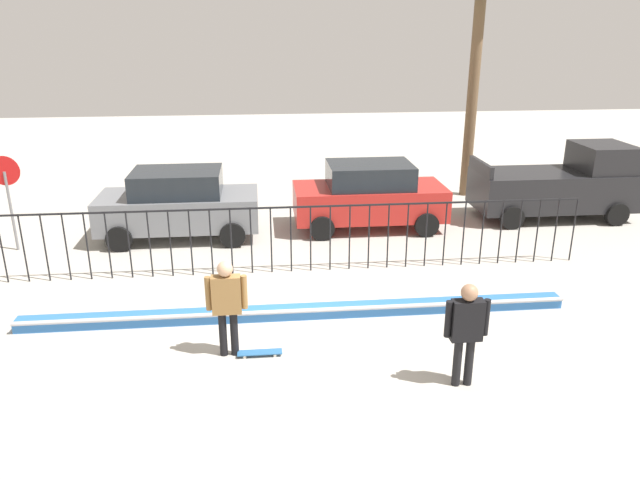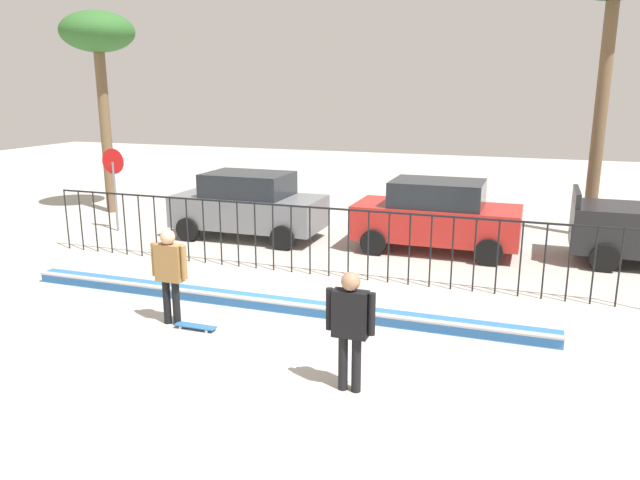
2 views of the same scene
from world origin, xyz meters
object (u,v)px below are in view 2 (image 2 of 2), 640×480
(parked_car_red, at_px, (436,215))
(palm_tree_short, at_px, (98,40))
(skateboard, at_px, (195,326))
(parked_car_gray, at_px, (249,205))
(camera_operator, at_px, (350,321))
(skateboarder, at_px, (169,268))
(stop_sign, at_px, (114,178))

(parked_car_red, relative_size, palm_tree_short, 0.64)
(skateboard, distance_m, parked_car_red, 7.70)
(skateboard, relative_size, parked_car_gray, 0.19)
(palm_tree_short, bearing_deg, camera_operator, -39.68)
(camera_operator, relative_size, palm_tree_short, 0.27)
(skateboarder, bearing_deg, skateboard, 13.41)
(palm_tree_short, bearing_deg, stop_sign, -49.08)
(parked_car_red, bearing_deg, skateboarder, -120.14)
(parked_car_gray, bearing_deg, palm_tree_short, 164.00)
(camera_operator, distance_m, parked_car_gray, 9.56)
(palm_tree_short, bearing_deg, skateboard, -45.22)
(parked_car_gray, xyz_separation_m, stop_sign, (-4.17, -0.56, 0.64))
(parked_car_gray, relative_size, parked_car_red, 1.00)
(skateboard, bearing_deg, parked_car_red, 44.33)
(parked_car_red, bearing_deg, stop_sign, -176.06)
(stop_sign, bearing_deg, skateboarder, -45.94)
(skateboarder, height_order, skateboard, skateboarder)
(skateboarder, height_order, palm_tree_short, palm_tree_short)
(skateboarder, relative_size, camera_operator, 1.00)
(parked_car_gray, bearing_deg, parked_car_red, 3.76)
(palm_tree_short, bearing_deg, parked_car_gray, -16.27)
(camera_operator, xyz_separation_m, stop_sign, (-9.60, 7.30, 0.54))
(camera_operator, xyz_separation_m, parked_car_gray, (-5.44, 7.86, -0.11))
(skateboard, bearing_deg, palm_tree_short, 113.99)
(skateboard, xyz_separation_m, parked_car_gray, (-2.13, 6.61, 0.91))
(parked_car_gray, xyz_separation_m, palm_tree_short, (-6.23, 1.82, 4.79))
(skateboard, bearing_deg, stop_sign, 115.38)
(camera_operator, bearing_deg, skateboarder, -18.66)
(skateboard, height_order, camera_operator, camera_operator)
(parked_car_red, height_order, palm_tree_short, palm_tree_short)
(skateboarder, relative_size, skateboard, 2.25)
(camera_operator, distance_m, parked_car_red, 8.19)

